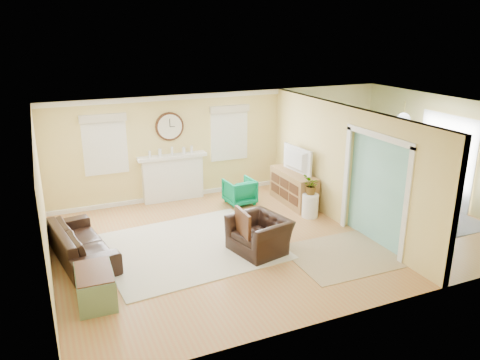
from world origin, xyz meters
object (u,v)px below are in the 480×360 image
eames_chair (259,235)px  credenza (293,188)px  sofa (81,242)px  green_chair (240,191)px  dining_table (404,199)px

eames_chair → credenza: credenza is taller
sofa → green_chair: bearing=-79.2°
sofa → eames_chair: eames_chair is taller
green_chair → dining_table: (3.26, -2.06, 0.03)m
sofa → dining_table: dining_table is taller
green_chair → sofa: bearing=15.8°
sofa → credenza: size_ratio=1.40×
eames_chair → dining_table: size_ratio=0.55×
sofa → credenza: bearing=-89.2°
credenza → dining_table: size_ratio=0.80×
credenza → dining_table: 2.58m
eames_chair → dining_table: eames_chair is taller
sofa → dining_table: 7.15m
green_chair → credenza: (1.21, -0.51, 0.09)m
dining_table → sofa: bearing=81.1°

